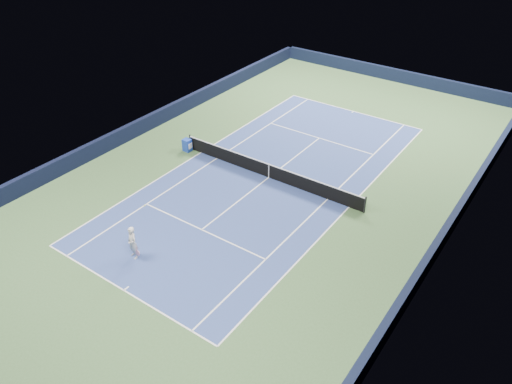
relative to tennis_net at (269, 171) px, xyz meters
The scene contains 19 objects.
ground 0.50m from the tennis_net, ahead, with size 40.00×40.00×0.00m, color #385830.
wall_far 19.83m from the tennis_net, 90.00° to the left, with size 22.00×0.35×1.10m, color black.
wall_right 10.83m from the tennis_net, ahead, with size 0.35×40.00×1.10m, color black.
wall_left 10.83m from the tennis_net, behind, with size 0.35×40.00×1.10m, color black.
court_surface 0.50m from the tennis_net, ahead, with size 10.97×23.77×0.01m, color navy.
baseline_far 11.90m from the tennis_net, 90.00° to the left, with size 10.97×0.08×0.00m, color white.
baseline_near 11.90m from the tennis_net, 90.00° to the right, with size 10.97×0.08×0.00m, color white.
sideline_doubles_right 5.51m from the tennis_net, ahead, with size 0.08×23.77×0.00m, color white.
sideline_doubles_left 5.51m from the tennis_net, behind, with size 0.08×23.77×0.00m, color white.
sideline_singles_right 4.14m from the tennis_net, ahead, with size 0.08×23.77×0.00m, color white.
sideline_singles_left 4.14m from the tennis_net, behind, with size 0.08×23.77×0.00m, color white.
service_line_far 6.42m from the tennis_net, 90.00° to the left, with size 8.23×0.08×0.00m, color white.
service_line_near 6.42m from the tennis_net, 90.00° to the right, with size 8.23×0.08×0.00m, color white.
center_service_line 0.50m from the tennis_net, ahead, with size 0.08×12.80×0.00m, color white.
center_mark_far 11.75m from the tennis_net, 90.00° to the left, with size 0.08×0.30×0.00m, color white.
center_mark_near 11.75m from the tennis_net, 90.00° to the right, with size 0.08×0.30×0.00m, color white.
tennis_net is the anchor object (origin of this frame).
sponsor_cube 6.40m from the tennis_net, behind, with size 0.58×0.48×0.85m.
tennis_player 10.06m from the tennis_net, 97.41° to the right, with size 0.85×1.33×2.60m.
Camera 1 is at (14.41, -21.84, 16.42)m, focal length 35.00 mm.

